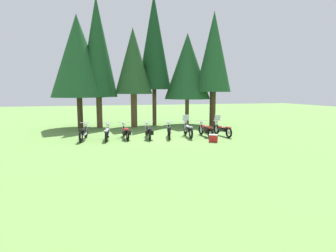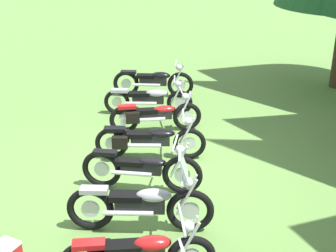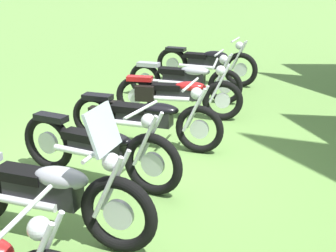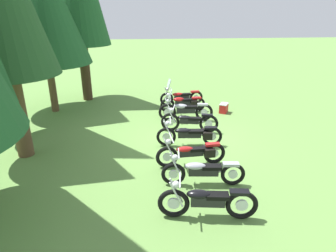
% 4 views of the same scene
% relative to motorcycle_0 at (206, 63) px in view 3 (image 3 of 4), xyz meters
% --- Properties ---
extents(ground_plane, '(80.00, 80.00, 0.00)m').
position_rel_motorcycle_0_xyz_m(ground_plane, '(4.50, -0.25, -0.47)').
color(ground_plane, '#608C42').
extents(motorcycle_0, '(0.64, 2.32, 1.03)m').
position_rel_motorcycle_0_xyz_m(motorcycle_0, '(0.00, 0.00, 0.00)').
color(motorcycle_0, black).
rests_on(motorcycle_0, ground_plane).
extents(motorcycle_1, '(0.61, 2.32, 0.99)m').
position_rel_motorcycle_0_xyz_m(motorcycle_1, '(1.38, -0.19, -0.03)').
color(motorcycle_1, black).
rests_on(motorcycle_1, ground_plane).
extents(motorcycle_2, '(0.77, 2.22, 1.00)m').
position_rel_motorcycle_0_xyz_m(motorcycle_2, '(2.51, -0.11, -0.04)').
color(motorcycle_2, black).
rests_on(motorcycle_2, ground_plane).
extents(motorcycle_3, '(0.73, 2.35, 1.00)m').
position_rel_motorcycle_0_xyz_m(motorcycle_3, '(3.92, -0.30, -0.02)').
color(motorcycle_3, black).
rests_on(motorcycle_3, ground_plane).
extents(motorcycle_4, '(0.79, 2.25, 1.03)m').
position_rel_motorcycle_0_xyz_m(motorcycle_4, '(5.20, -0.45, -0.02)').
color(motorcycle_4, black).
rests_on(motorcycle_4, ground_plane).
extents(motorcycle_5, '(0.67, 2.37, 1.39)m').
position_rel_motorcycle_0_xyz_m(motorcycle_5, '(6.47, -0.49, 0.02)').
color(motorcycle_5, black).
rests_on(motorcycle_5, ground_plane).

